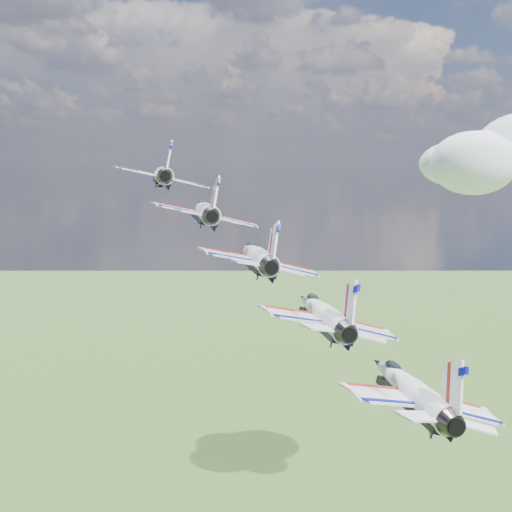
% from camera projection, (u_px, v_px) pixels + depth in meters
% --- Properties ---
extents(cloud_far, '(54.61, 42.91, 21.46)m').
position_uv_depth(cloud_far, '(500.00, 152.00, 258.04)').
color(cloud_far, white).
extents(jet_0, '(16.05, 18.32, 6.74)m').
position_uv_depth(jet_0, '(162.00, 175.00, 81.63)').
color(jet_0, white).
extents(jet_1, '(16.05, 18.32, 6.74)m').
position_uv_depth(jet_1, '(204.00, 211.00, 73.73)').
color(jet_1, white).
extents(jet_2, '(16.05, 18.32, 6.74)m').
position_uv_depth(jet_2, '(256.00, 256.00, 65.83)').
color(jet_2, silver).
extents(jet_3, '(16.05, 18.32, 6.74)m').
position_uv_depth(jet_3, '(322.00, 313.00, 57.93)').
color(jet_3, silver).
extents(jet_4, '(16.05, 18.32, 6.74)m').
position_uv_depth(jet_4, '(409.00, 388.00, 50.04)').
color(jet_4, white).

